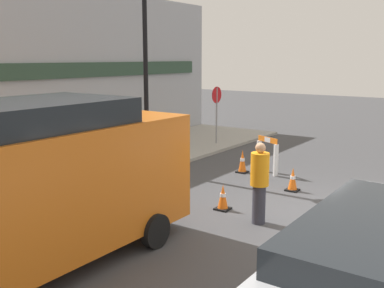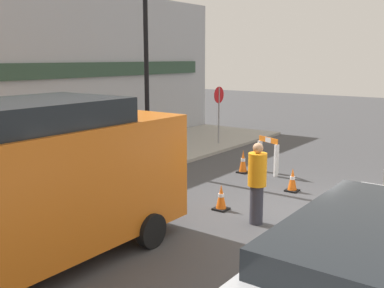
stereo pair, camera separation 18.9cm
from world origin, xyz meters
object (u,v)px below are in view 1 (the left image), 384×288
at_px(person_worker, 260,181).
at_px(person_pedestrian, 56,146).
at_px(work_van, 30,180).
at_px(streetlamp_post, 145,48).
at_px(stop_sign, 217,105).

bearing_deg(person_worker, person_pedestrian, 41.81).
bearing_deg(person_worker, work_van, 98.96).
xyz_separation_m(person_worker, work_van, (-3.72, 1.94, 0.54)).
height_order(streetlamp_post, work_van, streetlamp_post).
bearing_deg(streetlamp_post, person_pedestrian, 158.98).
height_order(stop_sign, person_worker, stop_sign).
relative_size(person_worker, work_van, 0.30).
height_order(streetlamp_post, person_worker, streetlamp_post).
bearing_deg(person_worker, stop_sign, -15.10).
distance_m(stop_sign, person_pedestrian, 6.76).
relative_size(person_pedestrian, work_van, 0.32).
distance_m(stop_sign, person_worker, 7.94).
relative_size(stop_sign, work_van, 0.39).
xyz_separation_m(stop_sign, person_pedestrian, (-6.71, 0.56, -0.49)).
xyz_separation_m(person_pedestrian, work_van, (-3.21, -3.55, 0.40)).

